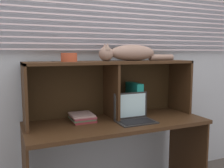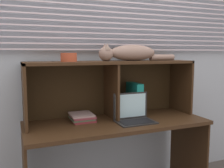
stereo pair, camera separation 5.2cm
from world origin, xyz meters
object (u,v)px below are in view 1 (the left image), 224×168
object	(u,v)px
cat	(130,53)
small_basket	(69,57)
laptop	(134,115)
book_stack	(82,117)
binder_upright	(134,99)

from	to	relation	value
cat	small_basket	xyz separation A→B (m)	(-0.53, -0.00, -0.03)
laptop	book_stack	size ratio (longest dim) A/B	1.47
binder_upright	book_stack	bearing A→B (deg)	-179.99
cat	laptop	world-z (taller)	cat
laptop	book_stack	xyz separation A→B (m)	(-0.38, 0.17, -0.02)
laptop	small_basket	size ratio (longest dim) A/B	2.42
cat	book_stack	world-z (taller)	cat
laptop	binder_upright	bearing A→B (deg)	61.56
book_stack	small_basket	xyz separation A→B (m)	(-0.10, 0.00, 0.49)
laptop	small_basket	distance (m)	0.69
cat	binder_upright	bearing A→B (deg)	-0.00
binder_upright	small_basket	bearing A→B (deg)	180.00
cat	small_basket	distance (m)	0.53
laptop	book_stack	distance (m)	0.42
book_stack	small_basket	size ratio (longest dim) A/B	1.65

